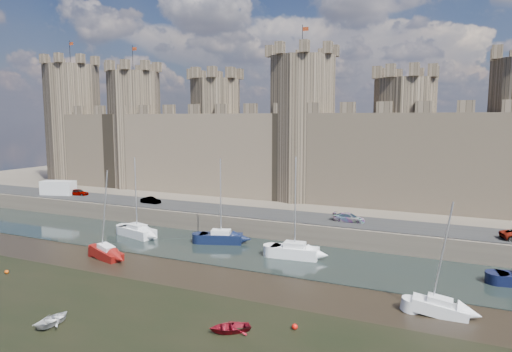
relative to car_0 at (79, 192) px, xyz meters
The scene contains 18 objects.
ground 48.28m from the car_0, 45.81° to the right, with size 160.00×160.00×0.00m, color black.
water_channel 35.33m from the car_0, 17.43° to the right, with size 160.00×12.00×0.08m, color black.
quay 42.18m from the car_0, 37.16° to the left, with size 160.00×60.00×2.50m, color #4C443A.
road 33.59m from the car_0, ahead, with size 160.00×7.00×0.10m, color black.
castle 36.61m from the car_0, 22.21° to the left, with size 108.50×11.00×29.00m.
car_0 is the anchor object (origin of this frame).
car_1 16.03m from the car_0, ahead, with size 1.14×3.26×1.07m, color gray.
car_2 47.00m from the car_0, ahead, with size 1.63×4.00×1.16m, color gray.
van 3.77m from the car_0, 163.66° to the right, with size 5.71×2.28×2.49m, color silver.
sailboat_0 23.42m from the car_0, 26.41° to the right, with size 6.03×3.56×10.58m.
sailboat_1 33.79m from the car_0, 14.66° to the right, with size 5.73×3.68×10.72m.
sailboat_2 44.46m from the car_0, 13.64° to the right, with size 5.48×2.58×11.44m.
sailboat_4 30.92m from the car_0, 39.09° to the right, with size 4.61×2.71×10.11m.
sailboat_5 62.09m from the car_0, 18.58° to the right, with size 4.37×1.79×9.34m.
dinghy_2 46.55m from the car_0, 46.67° to the right, with size 2.23×0.65×3.12m, color beige.
dinghy_4 53.65m from the car_0, 33.22° to the right, with size 2.20×0.64×3.08m, color maroon.
buoy_1 33.13m from the car_0, 56.50° to the right, with size 0.41×0.41×0.41m, color #C84608.
buoy_3 56.08m from the car_0, 28.81° to the right, with size 0.44×0.44×0.44m, color red.
Camera 1 is at (26.30, -23.17, 15.73)m, focal length 32.00 mm.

